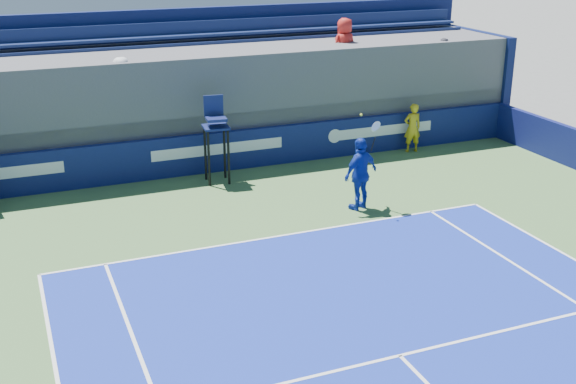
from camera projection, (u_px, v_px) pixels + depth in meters
name	position (u px, v px, depth m)	size (l,w,h in m)	color
ball_person	(412.00, 128.00, 23.20)	(0.58, 0.38, 1.59)	gold
back_hoarding	(218.00, 152.00, 21.39)	(20.40, 0.21, 1.20)	#0D164C
umpire_chair	(216.00, 130.00, 20.19)	(0.77, 0.77, 2.48)	black
tennis_player	(361.00, 174.00, 18.38)	(1.21, 0.83, 2.57)	#132D9E
stadium_seating	(197.00, 97.00, 22.74)	(21.00, 4.05, 4.40)	#49494E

